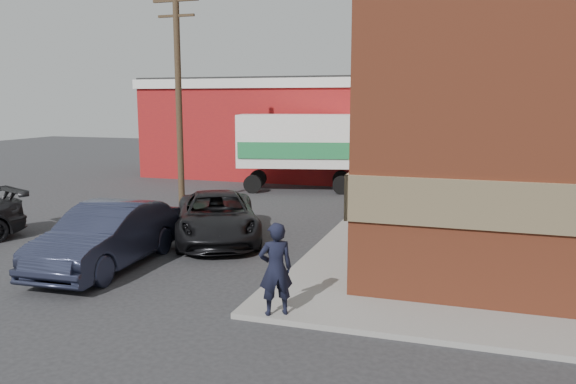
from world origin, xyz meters
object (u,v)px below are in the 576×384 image
Objects in this scene: warehouse at (294,127)px; sedan at (108,236)px; suv_a at (217,217)px; man at (276,269)px; utility_pole at (178,91)px; box_truck at (313,147)px.

warehouse is 19.62m from sedan.
man is at bearing -81.89° from suv_a.
utility_pole is at bearing -85.09° from man.
man reaches higher than sedan.
box_truck is (4.20, 5.45, -2.62)m from utility_pole.
warehouse is 1.81× the size of utility_pole.
warehouse is 22.54m from man.
utility_pole is (-1.50, -11.00, 1.93)m from warehouse.
sedan is 14.12m from box_truck.
utility_pole reaches higher than box_truck.
suv_a is at bearing -81.29° from warehouse.
suv_a is at bearing -51.24° from utility_pole.
warehouse reaches higher than suv_a.
man is at bearing -23.79° from sedan.
box_truck is (0.26, 10.36, 1.38)m from suv_a.
man is 6.89m from suv_a.
suv_a is (2.44, -15.90, -2.07)m from warehouse.
man is 0.35× the size of suv_a.
box_truck is (1.73, 13.95, 1.29)m from sedan.
man is at bearing -73.51° from warehouse.
suv_a is at bearing -104.99° from box_truck.
man is 0.24× the size of box_truck.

